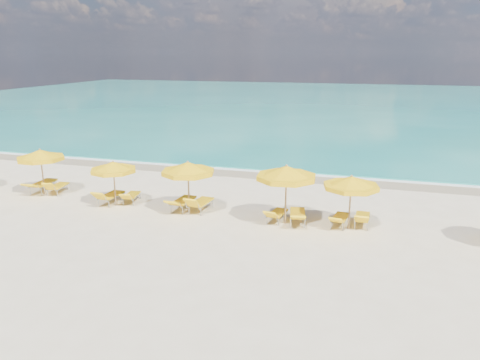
# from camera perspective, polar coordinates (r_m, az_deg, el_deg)

# --- Properties ---
(ground_plane) EXTENTS (120.00, 120.00, 0.00)m
(ground_plane) POSITION_cam_1_polar(r_m,az_deg,el_deg) (19.94, -1.22, -4.42)
(ground_plane) COLOR beige
(ocean) EXTENTS (120.00, 80.00, 0.30)m
(ocean) POSITION_cam_1_polar(r_m,az_deg,el_deg) (66.47, 11.52, 9.20)
(ocean) COLOR #167F73
(ocean) RESTS_ON ground
(wet_sand_band) EXTENTS (120.00, 2.60, 0.01)m
(wet_sand_band) POSITION_cam_1_polar(r_m,az_deg,el_deg) (26.78, 3.56, 0.72)
(wet_sand_band) COLOR tan
(wet_sand_band) RESTS_ON ground
(foam_line) EXTENTS (120.00, 1.20, 0.03)m
(foam_line) POSITION_cam_1_polar(r_m,az_deg,el_deg) (27.54, 3.93, 1.13)
(foam_line) COLOR white
(foam_line) RESTS_ON ground
(whitecap_near) EXTENTS (14.00, 0.36, 0.05)m
(whitecap_near) POSITION_cam_1_polar(r_m,az_deg,el_deg) (37.40, -2.14, 4.94)
(whitecap_near) COLOR white
(whitecap_near) RESTS_ON ground
(whitecap_far) EXTENTS (18.00, 0.30, 0.05)m
(whitecap_far) POSITION_cam_1_polar(r_m,az_deg,el_deg) (42.49, 19.35, 5.34)
(whitecap_far) COLOR white
(whitecap_far) RESTS_ON ground
(umbrella_1) EXTENTS (2.90, 2.90, 2.28)m
(umbrella_1) POSITION_cam_1_polar(r_m,az_deg,el_deg) (24.46, -23.16, 2.78)
(umbrella_1) COLOR #AA8455
(umbrella_1) RESTS_ON ground
(umbrella_2) EXTENTS (2.32, 2.32, 2.10)m
(umbrella_2) POSITION_cam_1_polar(r_m,az_deg,el_deg) (21.56, -15.20, 1.51)
(umbrella_2) COLOR #AA8455
(umbrella_2) RESTS_ON ground
(umbrella_3) EXTENTS (2.60, 2.60, 2.32)m
(umbrella_3) POSITION_cam_1_polar(r_m,az_deg,el_deg) (19.88, -6.36, 1.39)
(umbrella_3) COLOR #AA8455
(umbrella_3) RESTS_ON ground
(umbrella_4) EXTENTS (3.06, 3.06, 2.47)m
(umbrella_4) POSITION_cam_1_polar(r_m,az_deg,el_deg) (18.57, 5.67, 0.82)
(umbrella_4) COLOR #AA8455
(umbrella_4) RESTS_ON ground
(umbrella_5) EXTENTS (2.53, 2.53, 2.20)m
(umbrella_5) POSITION_cam_1_polar(r_m,az_deg,el_deg) (18.47, 13.41, -0.35)
(umbrella_5) COLOR #AA8455
(umbrella_5) RESTS_ON ground
(lounger_1_left) EXTENTS (0.86, 2.14, 0.75)m
(lounger_1_left) POSITION_cam_1_polar(r_m,az_deg,el_deg) (25.34, -22.88, -0.76)
(lounger_1_left) COLOR #A5A8AD
(lounger_1_left) RESTS_ON ground
(lounger_1_right) EXTENTS (0.80, 1.73, 0.81)m
(lounger_1_right) POSITION_cam_1_polar(r_m,az_deg,el_deg) (24.74, -21.33, -1.04)
(lounger_1_right) COLOR #A5A8AD
(lounger_1_right) RESTS_ON ground
(lounger_2_left) EXTENTS (0.70, 1.86, 0.85)m
(lounger_2_left) POSITION_cam_1_polar(r_m,az_deg,el_deg) (22.30, -15.49, -2.21)
(lounger_2_left) COLOR #A5A8AD
(lounger_2_left) RESTS_ON ground
(lounger_2_right) EXTENTS (0.81, 1.67, 0.69)m
(lounger_2_right) POSITION_cam_1_polar(r_m,az_deg,el_deg) (22.25, -13.09, -2.19)
(lounger_2_right) COLOR #A5A8AD
(lounger_2_right) RESTS_ON ground
(lounger_3_left) EXTENTS (0.77, 2.00, 0.75)m
(lounger_3_left) POSITION_cam_1_polar(r_m,az_deg,el_deg) (20.85, -6.99, -2.97)
(lounger_3_left) COLOR #A5A8AD
(lounger_3_left) RESTS_ON ground
(lounger_3_right) EXTENTS (0.78, 1.89, 0.89)m
(lounger_3_right) POSITION_cam_1_polar(r_m,az_deg,el_deg) (20.56, -4.81, -3.17)
(lounger_3_right) COLOR #A5A8AD
(lounger_3_right) RESTS_ON ground
(lounger_4_left) EXTENTS (0.77, 1.68, 0.72)m
(lounger_4_left) POSITION_cam_1_polar(r_m,az_deg,el_deg) (19.35, 4.53, -4.47)
(lounger_4_left) COLOR #A5A8AD
(lounger_4_left) RESTS_ON ground
(lounger_4_right) EXTENTS (0.94, 1.99, 0.73)m
(lounger_4_right) POSITION_cam_1_polar(r_m,az_deg,el_deg) (19.23, 7.03, -4.58)
(lounger_4_right) COLOR #A5A8AD
(lounger_4_right) RESTS_ON ground
(lounger_5_left) EXTENTS (0.75, 1.71, 0.67)m
(lounger_5_left) POSITION_cam_1_polar(r_m,az_deg,el_deg) (19.22, 12.07, -4.92)
(lounger_5_left) COLOR #A5A8AD
(lounger_5_left) RESTS_ON ground
(lounger_5_right) EXTENTS (0.59, 1.69, 0.75)m
(lounger_5_right) POSITION_cam_1_polar(r_m,az_deg,el_deg) (19.44, 14.66, -4.83)
(lounger_5_right) COLOR #A5A8AD
(lounger_5_right) RESTS_ON ground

